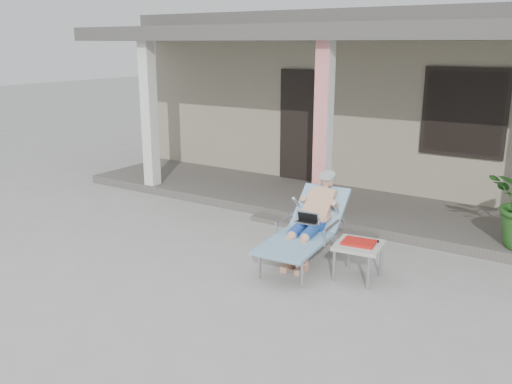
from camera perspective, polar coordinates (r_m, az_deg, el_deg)
The scene contains 7 objects.
ground at distance 6.77m, azimuth -1.36°, elevation -8.34°, with size 60.00×60.00×0.00m, color #9E9E99.
house at distance 12.18m, azimuth 16.18°, elevation 9.85°, with size 10.40×5.40×3.30m.
porch_deck at distance 9.23m, azimuth 9.10°, elevation -1.47°, with size 10.00×2.00×0.15m, color #605B56.
porch_overhang at distance 8.79m, azimuth 9.72°, elevation 15.62°, with size 10.00×2.30×2.85m.
porch_step at distance 8.25m, azimuth 5.85°, elevation -3.69°, with size 2.00×0.30×0.07m, color #605B56.
lounger at distance 6.92m, azimuth 5.62°, elevation -1.72°, with size 0.77×1.77×1.13m.
side_table at distance 6.53m, azimuth 10.77°, elevation -5.72°, with size 0.59×0.59×0.48m.
Camera 1 is at (3.47, -5.13, 2.73)m, focal length 38.00 mm.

